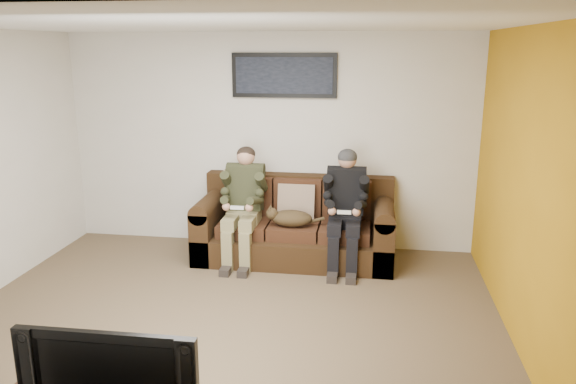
% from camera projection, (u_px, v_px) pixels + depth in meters
% --- Properties ---
extents(floor, '(5.00, 5.00, 0.00)m').
position_uv_depth(floor, '(224.00, 326.00, 5.03)').
color(floor, brown).
rests_on(floor, ground).
extents(ceiling, '(5.00, 5.00, 0.00)m').
position_uv_depth(ceiling, '(215.00, 24.00, 4.38)').
color(ceiling, silver).
rests_on(ceiling, ground).
extents(wall_back, '(5.00, 0.00, 5.00)m').
position_uv_depth(wall_back, '(269.00, 142.00, 6.86)').
color(wall_back, beige).
rests_on(wall_back, ground).
extents(wall_front, '(5.00, 0.00, 5.00)m').
position_uv_depth(wall_front, '(89.00, 302.00, 2.55)').
color(wall_front, beige).
rests_on(wall_front, ground).
extents(wall_right, '(0.00, 4.50, 4.50)m').
position_uv_depth(wall_right, '(533.00, 197.00, 4.34)').
color(wall_right, beige).
rests_on(wall_right, ground).
extents(accent_wall_right, '(0.00, 4.50, 4.50)m').
position_uv_depth(accent_wall_right, '(532.00, 197.00, 4.34)').
color(accent_wall_right, '#B77F12').
rests_on(accent_wall_right, ground).
extents(sofa, '(2.27, 0.98, 0.93)m').
position_uv_depth(sofa, '(296.00, 228.00, 6.64)').
color(sofa, black).
rests_on(sofa, ground).
extents(throw_pillow, '(0.43, 0.21, 0.43)m').
position_uv_depth(throw_pillow, '(297.00, 202.00, 6.60)').
color(throw_pillow, '#8A715A').
rests_on(throw_pillow, sofa).
extents(throw_blanket, '(0.46, 0.23, 0.08)m').
position_uv_depth(throw_blanket, '(244.00, 173.00, 6.86)').
color(throw_blanket, tan).
rests_on(throw_blanket, sofa).
extents(person_left, '(0.51, 0.87, 1.31)m').
position_uv_depth(person_left, '(243.00, 198.00, 6.44)').
color(person_left, '#857B53').
rests_on(person_left, sofa).
extents(person_right, '(0.51, 0.86, 1.32)m').
position_uv_depth(person_right, '(346.00, 202.00, 6.27)').
color(person_right, black).
rests_on(person_right, sofa).
extents(cat, '(0.66, 0.26, 0.24)m').
position_uv_depth(cat, '(290.00, 218.00, 6.33)').
color(cat, '#4D391E').
rests_on(cat, sofa).
extents(framed_poster, '(1.25, 0.05, 0.52)m').
position_uv_depth(framed_poster, '(284.00, 75.00, 6.59)').
color(framed_poster, black).
rests_on(framed_poster, wall_back).
extents(television, '(0.97, 0.14, 0.56)m').
position_uv_depth(television, '(115.00, 371.00, 2.98)').
color(television, black).
rests_on(television, tv_stand).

